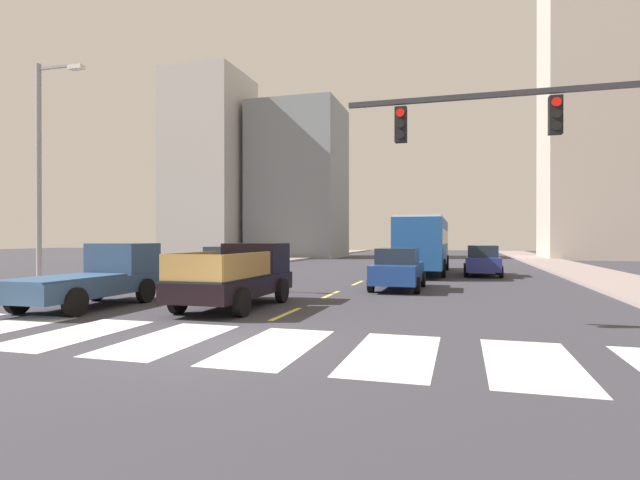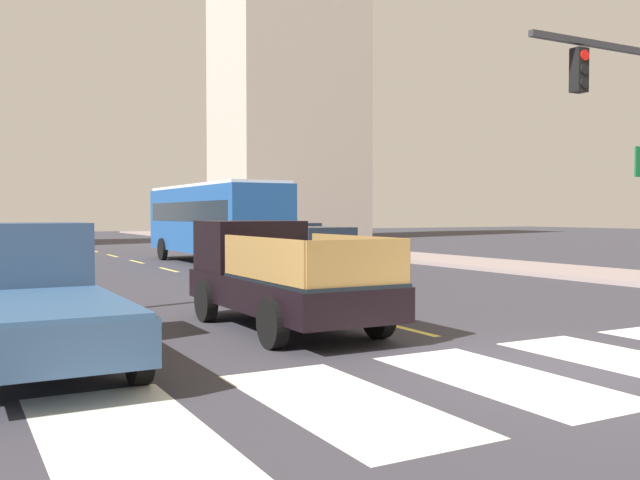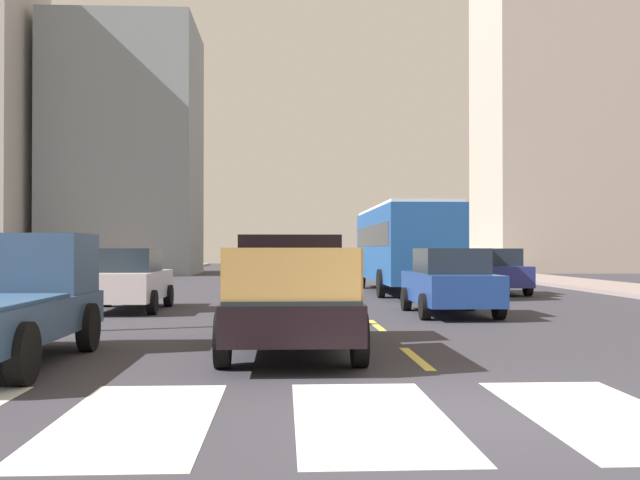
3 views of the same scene
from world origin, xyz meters
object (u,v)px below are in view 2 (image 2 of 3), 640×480
pickup_dark (34,297)px  city_bus (213,217)px  pickup_stakebed (276,276)px  sedan_near_right (293,243)px  sedan_mid (314,256)px

pickup_dark → city_bus: size_ratio=0.48×
city_bus → pickup_stakebed: bearing=-103.5°
city_bus → sedan_near_right: city_bus is taller
pickup_dark → sedan_near_right: bearing=55.3°
sedan_near_right → city_bus: bearing=162.9°
pickup_dark → sedan_mid: 11.34m
pickup_stakebed → sedan_mid: (4.17, 6.31, -0.08)m
pickup_stakebed → pickup_dark: 4.50m
pickup_stakebed → sedan_mid: size_ratio=1.18×
sedan_mid → city_bus: bearing=85.6°
pickup_stakebed → sedan_mid: 7.57m
pickup_stakebed → pickup_dark: (-4.34, -1.18, -0.02)m
pickup_stakebed → sedan_near_right: size_ratio=1.18×
pickup_stakebed → pickup_dark: same height
sedan_near_right → sedan_mid: bearing=-114.7°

